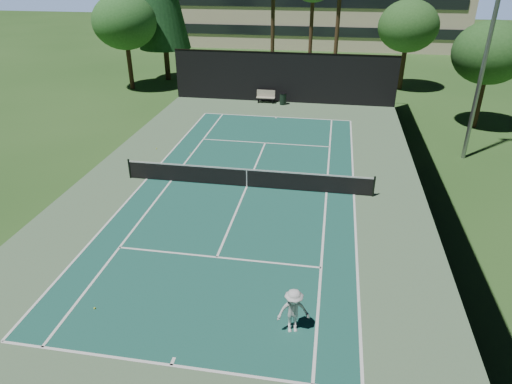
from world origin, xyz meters
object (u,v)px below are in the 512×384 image
Objects in this scene: tennis_ball_d at (157,149)px; trash_bin at (283,99)px; tennis_ball_b at (190,153)px; player at (293,311)px; tennis_ball_a at (95,308)px; park_bench at (266,96)px; tennis_net at (247,177)px; tennis_ball_c at (276,175)px.

tennis_ball_d is 0.08× the size of trash_bin.
tennis_ball_b is at bearing -8.49° from tennis_ball_d.
tennis_ball_d reaches higher than tennis_ball_b.
player is 6.75m from tennis_ball_a.
player is 27.59× the size of tennis_ball_b.
player reaches higher than park_bench.
tennis_net is 2.18m from tennis_ball_c.
tennis_ball_c is at bearing 84.11° from player.
tennis_ball_c is 13.68m from trash_bin.
tennis_ball_b is at bearing 137.48° from tennis_net.
tennis_ball_c is at bearing -79.18° from park_bench.
tennis_ball_a is at bearing -94.47° from park_bench.
tennis_ball_b is 0.76× the size of tennis_ball_d.
tennis_ball_c is 8.24m from tennis_ball_d.
tennis_ball_b is at bearing 93.66° from tennis_ball_a.
player is 15.74m from tennis_ball_b.
trash_bin reaches higher than tennis_ball_d.
park_bench reaches higher than trash_bin.
tennis_net is at bearing -85.03° from park_bench.
tennis_ball_b is at bearing -110.87° from trash_bin.
park_bench reaches higher than tennis_ball_b.
tennis_net is at bearing -128.17° from tennis_ball_c.
tennis_ball_b is (-0.89, 13.90, -0.01)m from tennis_ball_a.
player is 1.69× the size of trash_bin.
tennis_ball_d is at bearing 171.51° from tennis_ball_b.
tennis_net is 13.65× the size of trash_bin.
tennis_ball_b is 0.82× the size of tennis_ball_c.
trash_bin reaches higher than tennis_ball_a.
tennis_ball_a is 1.04× the size of tennis_ball_c.
tennis_ball_c is 0.93× the size of tennis_ball_d.
tennis_ball_b is (-4.24, 3.89, -0.53)m from tennis_net.
tennis_net is 5.78m from tennis_ball_b.
tennis_ball_d is (-3.17, 14.24, 0.00)m from tennis_ball_a.
trash_bin is (-3.25, 25.15, -0.32)m from player.
tennis_ball_a is 14.59m from tennis_ball_d.
tennis_net is 182.56× the size of tennis_ball_c.
player reaches higher than tennis_net.
tennis_net is 15.28m from trash_bin.
tennis_ball_b is 0.06× the size of trash_bin.
tennis_ball_d is 12.49m from park_bench.
trash_bin is (0.10, 15.28, -0.08)m from tennis_net.
tennis_ball_d reaches higher than tennis_ball_c.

